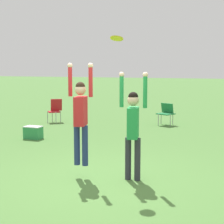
# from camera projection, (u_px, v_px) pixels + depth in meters

# --- Properties ---
(ground_plane) EXTENTS (120.00, 120.00, 0.00)m
(ground_plane) POSITION_uv_depth(u_px,v_px,m) (100.00, 179.00, 7.39)
(ground_plane) COLOR #4C7A38
(person_jumping) EXTENTS (0.54, 0.42, 2.03)m
(person_jumping) POSITION_uv_depth(u_px,v_px,m) (81.00, 112.00, 7.34)
(person_jumping) COLOR navy
(person_jumping) RESTS_ON ground_plane
(person_defending) EXTENTS (0.58, 0.46, 2.11)m
(person_defending) POSITION_uv_depth(u_px,v_px,m) (133.00, 124.00, 7.22)
(person_defending) COLOR #2D2D38
(person_defending) RESTS_ON ground_plane
(frisbee) EXTENTS (0.25, 0.24, 0.09)m
(frisbee) POSITION_uv_depth(u_px,v_px,m) (117.00, 38.00, 7.06)
(frisbee) COLOR yellow
(camping_chair_0) EXTENTS (0.71, 0.76, 0.81)m
(camping_chair_0) POSITION_uv_depth(u_px,v_px,m) (166.00, 112.00, 14.11)
(camping_chair_0) COLOR gray
(camping_chair_0) RESTS_ON ground_plane
(camping_chair_5) EXTENTS (0.62, 0.69, 0.92)m
(camping_chair_5) POSITION_uv_depth(u_px,v_px,m) (55.00, 109.00, 14.79)
(camping_chair_5) COLOR gray
(camping_chair_5) RESTS_ON ground_plane
(cooler_box) EXTENTS (0.53, 0.35, 0.39)m
(cooler_box) POSITION_uv_depth(u_px,v_px,m) (33.00, 132.00, 11.47)
(cooler_box) COLOR #2D8C4C
(cooler_box) RESTS_ON ground_plane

